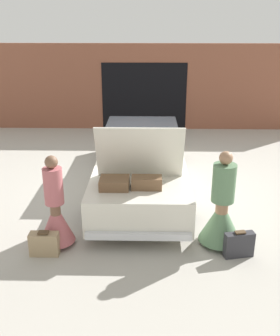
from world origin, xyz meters
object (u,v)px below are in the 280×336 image
suitcase_beside_left_person (44,244)px  suitcase_beside_right_person (239,245)px  car (141,160)px  person_left (56,214)px  person_right (221,213)px

suitcase_beside_left_person → suitcase_beside_right_person: (3.10, 0.02, 0.02)m
suitcase_beside_left_person → suitcase_beside_right_person: size_ratio=0.94×
car → person_left: bearing=-118.1°
car → suitcase_beside_right_person: bearing=-60.5°
suitcase_beside_right_person → suitcase_beside_left_person: bearing=-179.6°
car → person_right: bearing=-61.1°
person_right → person_left: bearing=98.9°
person_left → suitcase_beside_left_person: size_ratio=3.40×
person_right → suitcase_beside_left_person: 2.91m
car → person_right: (1.36, -2.46, -0.02)m
suitcase_beside_left_person → suitcase_beside_right_person: 3.10m
car → suitcase_beside_right_person: (1.60, -2.83, -0.39)m
car → suitcase_beside_right_person: car is taller
car → suitcase_beside_left_person: car is taller
car → person_right: size_ratio=3.29×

